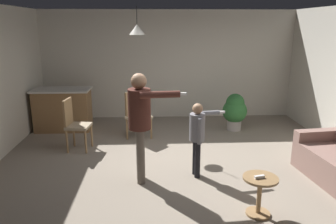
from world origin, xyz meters
name	(u,v)px	position (x,y,z in m)	size (l,w,h in m)	color
ground	(178,167)	(0.00, 0.00, 0.00)	(7.68, 7.68, 0.00)	gray
wall_back	(168,65)	(0.00, 3.20, 1.35)	(6.40, 0.10, 2.70)	silver
kitchen_counter	(63,109)	(-2.45, 2.20, 0.48)	(1.26, 0.66, 0.95)	olive
side_table_by_couch	(260,191)	(0.91, -1.46, 0.33)	(0.44, 0.44, 0.52)	#99754C
person_adult	(141,116)	(-0.60, -0.44, 1.04)	(0.84, 0.49, 1.68)	#60564C
person_child	(198,132)	(0.28, -0.31, 0.74)	(0.59, 0.41, 1.19)	black
dining_chair_by_counter	(136,114)	(-0.76, 1.50, 0.55)	(0.59, 0.59, 1.00)	#99754C
dining_chair_near_wall	(75,122)	(-1.90, 0.92, 0.55)	(0.47, 0.47, 1.00)	#99754C
potted_plant_corner	(235,110)	(1.45, 1.98, 0.46)	(0.55, 0.55, 0.84)	#B7B2AD
spare_remote_on_table	(259,177)	(0.88, -1.48, 0.54)	(0.04, 0.13, 0.04)	white
ceiling_light_pendant	(137,29)	(-0.70, 1.55, 2.25)	(0.32, 0.32, 0.55)	silver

